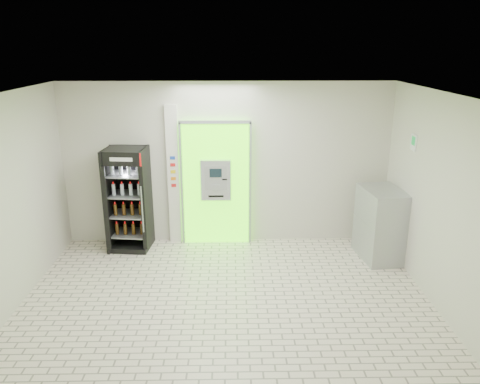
{
  "coord_description": "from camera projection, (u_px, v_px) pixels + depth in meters",
  "views": [
    {
      "loc": [
        0.09,
        -5.86,
        3.62
      ],
      "look_at": [
        0.22,
        1.2,
        1.38
      ],
      "focal_mm": 35.0,
      "sensor_mm": 36.0,
      "label": 1
    }
  ],
  "objects": [
    {
      "name": "pillar",
      "position": [
        174.0,
        176.0,
        8.6
      ],
      "size": [
        0.22,
        0.11,
        2.6
      ],
      "color": "silver",
      "rests_on": "ground"
    },
    {
      "name": "exit_sign",
      "position": [
        414.0,
        142.0,
        7.42
      ],
      "size": [
        0.02,
        0.22,
        0.26
      ],
      "color": "white",
      "rests_on": "room_shell"
    },
    {
      "name": "atm_assembly",
      "position": [
        216.0,
        183.0,
        8.62
      ],
      "size": [
        1.3,
        0.24,
        2.33
      ],
      "color": "#50F90B",
      "rests_on": "ground"
    },
    {
      "name": "ground",
      "position": [
        226.0,
        309.0,
        6.68
      ],
      "size": [
        6.0,
        6.0,
        0.0
      ],
      "primitive_type": "plane",
      "color": "beige",
      "rests_on": "ground"
    },
    {
      "name": "room_shell",
      "position": [
        225.0,
        186.0,
        6.12
      ],
      "size": [
        6.0,
        6.0,
        6.0
      ],
      "color": "beige",
      "rests_on": "ground"
    },
    {
      "name": "beverage_cooler",
      "position": [
        129.0,
        201.0,
        8.45
      ],
      "size": [
        0.76,
        0.71,
        1.88
      ],
      "rotation": [
        0.0,
        0.0,
        -0.1
      ],
      "color": "black",
      "rests_on": "ground"
    },
    {
      "name": "steel_cabinet",
      "position": [
        381.0,
        224.0,
        8.12
      ],
      "size": [
        0.74,
        1.01,
        1.25
      ],
      "rotation": [
        0.0,
        0.0,
        0.12
      ],
      "color": "#9EA1A6",
      "rests_on": "ground"
    }
  ]
}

